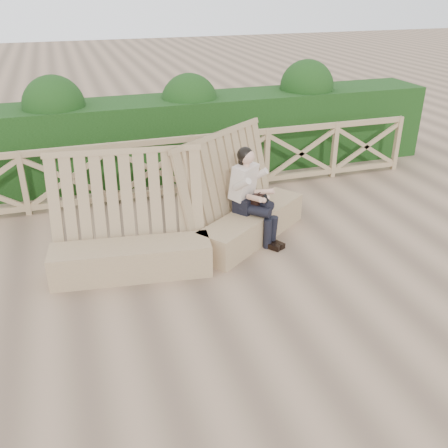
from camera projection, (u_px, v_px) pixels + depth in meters
name	position (u px, v px, depth m)	size (l,w,h in m)	color
ground	(211.00, 308.00, 6.00)	(60.00, 60.00, 0.00)	brown
bench	(193.00, 228.00, 7.04)	(3.94, 1.85, 1.58)	#8E7051
woman	(251.00, 192.00, 7.27)	(0.73, 0.88, 1.43)	black
guardrail	(153.00, 170.00, 8.74)	(10.10, 0.09, 1.10)	#997E59
hedge	(141.00, 140.00, 9.67)	(12.00, 1.20, 1.50)	black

